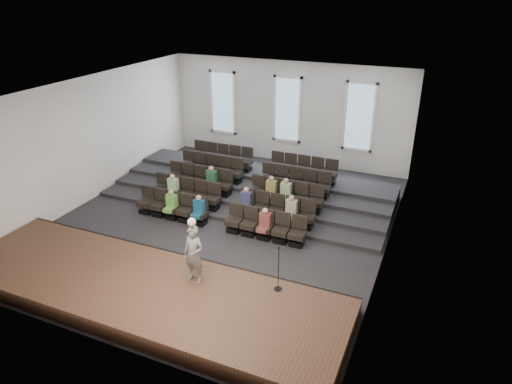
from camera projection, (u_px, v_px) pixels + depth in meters
ground at (224, 221)px, 17.43m from camera, size 14.00×14.00×0.00m
ceiling at (220, 90)px, 15.34m from camera, size 12.00×14.00×0.02m
wall_back at (288, 113)px, 22.25m from camera, size 12.00×0.04×5.00m
wall_front at (83, 258)px, 10.53m from camera, size 12.00×0.04×5.00m
wall_left at (90, 139)px, 18.55m from camera, size 0.04×14.00×5.00m
wall_right at (394, 186)px, 14.23m from camera, size 0.04×14.00×5.00m
stage at (143, 291)px, 13.07m from camera, size 11.80×3.60×0.50m
stage_lip at (177, 259)px, 14.55m from camera, size 11.80×0.06×0.52m
risers at (257, 185)px, 20.00m from camera, size 11.80×4.80×0.60m
seating_rows at (241, 189)px, 18.43m from camera, size 6.80×4.70×1.67m
windows at (287, 109)px, 22.11m from camera, size 8.44×0.10×3.24m
audience at (234, 197)px, 17.39m from camera, size 5.45×2.64×1.10m
speaker at (194, 254)px, 12.75m from camera, size 0.67×0.48×1.74m
mic_stand at (278, 277)px, 12.55m from camera, size 0.23×0.23×1.37m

